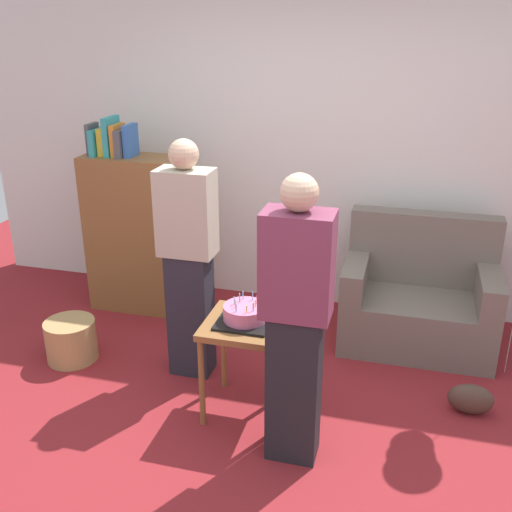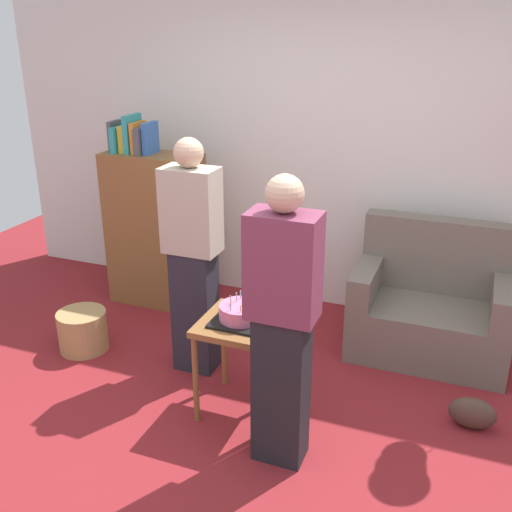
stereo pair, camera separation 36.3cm
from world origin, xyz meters
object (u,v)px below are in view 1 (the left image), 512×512
object	(u,v)px
wicker_basket	(71,340)
handbag	(471,399)
bookshelf	(136,231)
person_holding_cake	(296,323)
birthday_cake	(245,314)
person_blowing_candles	(188,260)
side_table	(245,336)
couch	(418,300)

from	to	relation	value
wicker_basket	handbag	bearing A→B (deg)	1.65
bookshelf	person_holding_cake	size ratio (longest dim) A/B	0.98
wicker_basket	birthday_cake	bearing A→B (deg)	-10.32
person_holding_cake	person_blowing_candles	bearing A→B (deg)	-11.63
side_table	birthday_cake	distance (m)	0.15
couch	handbag	xyz separation A→B (m)	(0.35, -0.84, -0.24)
birthday_cake	person_holding_cake	world-z (taller)	person_holding_cake
person_holding_cake	handbag	bearing A→B (deg)	-120.74
side_table	handbag	bearing A→B (deg)	13.60
person_blowing_candles	person_holding_cake	bearing A→B (deg)	-40.13
wicker_basket	side_table	bearing A→B (deg)	-10.32
couch	person_blowing_candles	bearing A→B (deg)	-150.96
person_blowing_candles	wicker_basket	world-z (taller)	person_blowing_candles
bookshelf	person_blowing_candles	distance (m)	1.16
couch	bookshelf	world-z (taller)	bookshelf
birthday_cake	person_blowing_candles	distance (m)	0.61
bookshelf	birthday_cake	xyz separation A→B (m)	(1.27, -1.18, -0.01)
birthday_cake	handbag	distance (m)	1.52
handbag	couch	bearing A→B (deg)	112.81
birthday_cake	bookshelf	bearing A→B (deg)	137.16
side_table	person_blowing_candles	size ratio (longest dim) A/B	0.38
bookshelf	side_table	size ratio (longest dim) A/B	2.56
handbag	wicker_basket	bearing A→B (deg)	-178.35
person_holding_cake	handbag	size ratio (longest dim) A/B	5.82
bookshelf	wicker_basket	bearing A→B (deg)	-96.83
side_table	wicker_basket	xyz separation A→B (m)	(-1.38, 0.25, -0.38)
side_table	wicker_basket	distance (m)	1.45
couch	birthday_cake	distance (m)	1.58
side_table	couch	bearing A→B (deg)	49.17
wicker_basket	bookshelf	bearing A→B (deg)	83.17
bookshelf	birthday_cake	distance (m)	1.73
birthday_cake	handbag	world-z (taller)	birthday_cake
person_blowing_candles	wicker_basket	xyz separation A→B (m)	(-0.90, -0.09, -0.68)
birthday_cake	person_blowing_candles	bearing A→B (deg)	144.77
bookshelf	handbag	world-z (taller)	bookshelf
wicker_basket	handbag	world-z (taller)	wicker_basket
couch	handbag	distance (m)	0.94
person_blowing_candles	person_holding_cake	world-z (taller)	same
wicker_basket	person_blowing_candles	bearing A→B (deg)	5.69
bookshelf	wicker_basket	size ratio (longest dim) A/B	4.45
couch	wicker_basket	xyz separation A→B (m)	(-2.39, -0.92, -0.19)
couch	birthday_cake	xyz separation A→B (m)	(-1.01, -1.17, 0.33)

